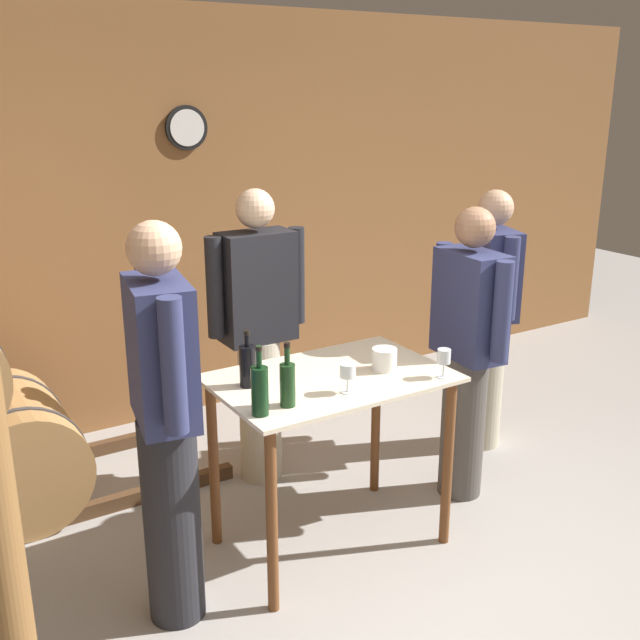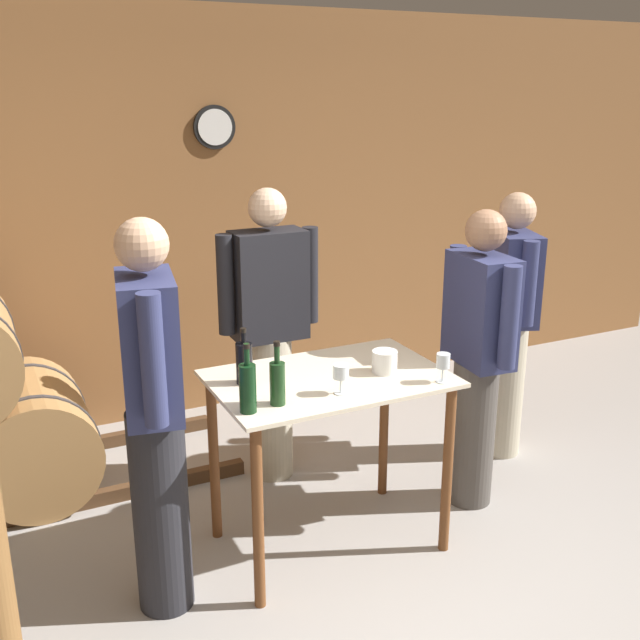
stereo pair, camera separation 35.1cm
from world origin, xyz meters
TOP-DOWN VIEW (x-y plane):
  - ground_plane at (0.00, 0.00)m, footprint 14.00×14.00m
  - back_wall at (0.00, 2.66)m, footprint 8.40×0.08m
  - tasting_table at (-0.06, 0.75)m, footprint 1.09×0.72m
  - wine_bottle_far_left at (-0.54, 0.54)m, footprint 0.07×0.07m
  - wine_bottle_left at (-0.44, 0.85)m, footprint 0.08×0.08m
  - wine_bottle_center at (-0.40, 0.56)m, footprint 0.07×0.07m
  - wine_glass_near_left at (-0.10, 0.55)m, footprint 0.07×0.07m
  - wine_glass_near_center at (0.38, 0.46)m, footprint 0.06×0.06m
  - ice_bucket at (0.20, 0.69)m, footprint 0.12×0.12m
  - person_host at (1.35, 1.17)m, footprint 0.34×0.56m
  - person_visitor_with_scarf at (0.82, 0.78)m, footprint 0.25×0.59m
  - person_visitor_bearded at (-0.91, 0.65)m, footprint 0.29×0.58m
  - person_visitor_near_door at (-0.04, 1.53)m, footprint 0.59×0.24m

SIDE VIEW (x-z plane):
  - ground_plane at x=0.00m, z-range 0.00..0.00m
  - tasting_table at x=-0.06m, z-range 0.28..1.17m
  - person_visitor_with_scarf at x=0.82m, z-range 0.04..1.66m
  - person_host at x=1.35m, z-range 0.04..1.67m
  - person_visitor_near_door at x=-0.04m, z-range 0.05..1.73m
  - person_visitor_bearded at x=-0.91m, z-range 0.05..1.78m
  - ice_bucket at x=0.20m, z-range 0.90..1.00m
  - wine_glass_near_center at x=0.38m, z-range 0.93..1.06m
  - wine_glass_near_left at x=-0.10m, z-range 0.93..1.06m
  - wine_bottle_left at x=-0.44m, z-range 0.87..1.13m
  - wine_bottle_center at x=-0.40m, z-range 0.86..1.14m
  - wine_bottle_far_left at x=-0.54m, z-range 0.86..1.16m
  - back_wall at x=0.00m, z-range 0.00..2.70m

